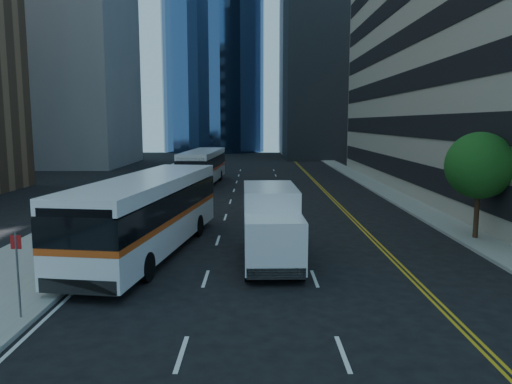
# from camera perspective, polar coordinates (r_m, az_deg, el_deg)

# --- Properties ---
(ground) EXTENTS (160.00, 160.00, 0.00)m
(ground) POSITION_cam_1_polar(r_m,az_deg,el_deg) (16.74, 5.79, -11.92)
(ground) COLOR black
(ground) RESTS_ON ground
(sidewalk_west) EXTENTS (5.00, 90.00, 0.15)m
(sidewalk_west) POSITION_cam_1_polar(r_m,az_deg,el_deg) (41.98, -12.19, 0.09)
(sidewalk_west) COLOR gray
(sidewalk_west) RESTS_ON ground
(sidewalk_east) EXTENTS (2.00, 90.00, 0.15)m
(sidewalk_east) POSITION_cam_1_polar(r_m,az_deg,el_deg) (42.40, 14.53, 0.09)
(sidewalk_east) COLOR gray
(sidewalk_east) RESTS_ON ground
(midrise_west) EXTENTS (18.00, 18.00, 35.00)m
(midrise_west) POSITION_cam_1_polar(r_m,az_deg,el_deg) (73.56, -21.98, 16.63)
(midrise_west) COLOR gray
(midrise_west) RESTS_ON ground
(street_tree) EXTENTS (3.20, 3.20, 5.10)m
(street_tree) POSITION_cam_1_polar(r_m,az_deg,el_deg) (26.03, 24.17, 2.76)
(street_tree) COLOR #332114
(street_tree) RESTS_ON sidewalk_east
(bus_front) EXTENTS (4.60, 13.22, 3.34)m
(bus_front) POSITION_cam_1_polar(r_m,az_deg,el_deg) (22.20, -12.17, -2.23)
(bus_front) COLOR white
(bus_front) RESTS_ON ground
(bus_rear) EXTENTS (3.34, 12.22, 3.12)m
(bus_rear) POSITION_cam_1_polar(r_m,az_deg,el_deg) (46.46, -6.09, 2.99)
(bus_rear) COLOR silver
(bus_rear) RESTS_ON ground
(box_truck) EXTENTS (2.34, 6.37, 3.02)m
(box_truck) POSITION_cam_1_polar(r_m,az_deg,el_deg) (20.32, 1.73, -3.65)
(box_truck) COLOR white
(box_truck) RESTS_ON ground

